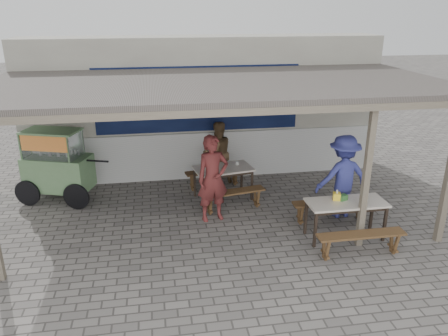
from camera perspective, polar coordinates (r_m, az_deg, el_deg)
name	(u,v)px	position (r m, az deg, el deg)	size (l,w,h in m)	color
ground	(227,231)	(8.74, 0.33, -8.24)	(60.00, 60.00, 0.00)	slate
back_wall	(204,107)	(11.48, -2.65, 7.96)	(9.00, 1.28, 3.50)	#B5B3A3
warung_roof	(220,86)	(8.69, -0.53, 10.64)	(9.00, 4.21, 2.81)	#574F4A
table_left	(223,171)	(9.91, -0.13, -0.38)	(1.41, 0.97, 0.75)	beige
bench_left_street	(233,196)	(9.45, 1.25, -3.67)	(1.42, 0.52, 0.45)	brown
bench_left_wall	(214,175)	(10.63, -1.34, -0.86)	(1.42, 0.52, 0.45)	brown
table_right	(346,206)	(8.54, 15.68, -4.75)	(1.49, 0.63, 0.75)	beige
bench_right_street	(361,239)	(8.14, 17.45, -8.83)	(1.59, 0.28, 0.45)	brown
bench_right_wall	(331,206)	(9.23, 13.75, -4.84)	(1.59, 0.28, 0.45)	brown
vendor_cart	(56,163)	(10.43, -21.04, 0.60)	(2.12, 1.26, 1.66)	#62885A
patron_street_side	(213,179)	(8.84, -1.46, -1.39)	(0.66, 0.43, 1.81)	maroon
patron_wall_side	(218,153)	(10.76, -0.85, 1.98)	(0.77, 0.60, 1.58)	brown
patron_right_table	(343,176)	(9.35, 15.26, -1.07)	(1.14, 0.65, 1.76)	#383D93
tissue_box	(337,196)	(8.52, 14.50, -3.60)	(0.14, 0.14, 0.14)	yellow
donation_box	(343,198)	(8.53, 15.27, -3.74)	(0.16, 0.11, 0.11)	#32672E
condiment_jar	(237,163)	(10.07, 1.73, 0.67)	(0.07, 0.07, 0.08)	silver
condiment_bowl	(208,167)	(9.85, -2.04, 0.10)	(0.20, 0.20, 0.05)	white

